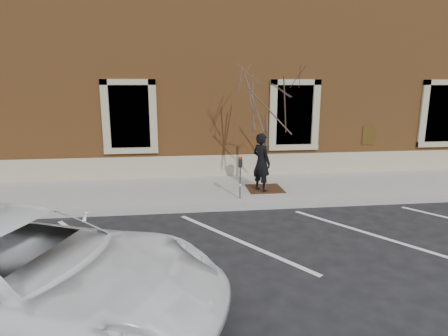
{
  "coord_description": "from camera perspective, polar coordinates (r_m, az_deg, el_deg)",
  "views": [
    {
      "loc": [
        -1.33,
        -10.11,
        3.5
      ],
      "look_at": [
        0.0,
        0.6,
        1.1
      ],
      "focal_mm": 30.0,
      "sensor_mm": 36.0,
      "label": 1
    }
  ],
  "objects": [
    {
      "name": "ground",
      "position": [
        10.78,
        0.4,
        -6.41
      ],
      "size": [
        120.0,
        120.0,
        0.0
      ],
      "primitive_type": "plane",
      "color": "#28282B",
      "rests_on": "ground"
    },
    {
      "name": "sidewalk_near",
      "position": [
        12.41,
        -0.66,
        -3.48
      ],
      "size": [
        40.0,
        3.5,
        0.15
      ],
      "primitive_type": "cube",
      "color": "#B8B6AD",
      "rests_on": "ground"
    },
    {
      "name": "curb_near",
      "position": [
        10.71,
        0.43,
        -6.12
      ],
      "size": [
        40.0,
        0.12,
        0.15
      ],
      "primitive_type": "cube",
      "color": "#9E9E99",
      "rests_on": "ground"
    },
    {
      "name": "parking_stripes",
      "position": [
        8.75,
        2.3,
        -11.03
      ],
      "size": [
        28.0,
        4.4,
        0.01
      ],
      "primitive_type": null,
      "color": "silver",
      "rests_on": "ground"
    },
    {
      "name": "building_civic",
      "position": [
        17.9,
        -2.91,
        14.11
      ],
      "size": [
        40.0,
        8.62,
        8.0
      ],
      "color": "brown",
      "rests_on": "ground"
    },
    {
      "name": "man",
      "position": [
        11.94,
        5.72,
        0.84
      ],
      "size": [
        0.76,
        0.82,
        1.88
      ],
      "primitive_type": "imported",
      "rotation": [
        0.0,
        0.0,
        2.17
      ],
      "color": "black",
      "rests_on": "sidewalk_near"
    },
    {
      "name": "parking_meter",
      "position": [
        11.08,
        2.49,
        -0.29
      ],
      "size": [
        0.12,
        0.09,
        1.28
      ],
      "rotation": [
        0.0,
        0.0,
        -0.4
      ],
      "color": "#595B60",
      "rests_on": "sidewalk_near"
    },
    {
      "name": "tree_grate",
      "position": [
        12.4,
        6.23,
        -3.14
      ],
      "size": [
        1.12,
        1.12,
        0.03
      ],
      "primitive_type": "cube",
      "color": "#3F2314",
      "rests_on": "sidewalk_near"
    },
    {
      "name": "sapling",
      "position": [
        11.94,
        6.58,
        11.21
      ],
      "size": [
        2.65,
        2.65,
        4.42
      ],
      "color": "#513A31",
      "rests_on": "sidewalk_near"
    },
    {
      "name": "white_truck",
      "position": [
        6.27,
        -29.41,
        -14.08
      ],
      "size": [
        6.78,
        4.73,
        1.72
      ],
      "primitive_type": "imported",
      "rotation": [
        0.0,
        0.0,
        1.23
      ],
      "color": "white",
      "rests_on": "ground"
    }
  ]
}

